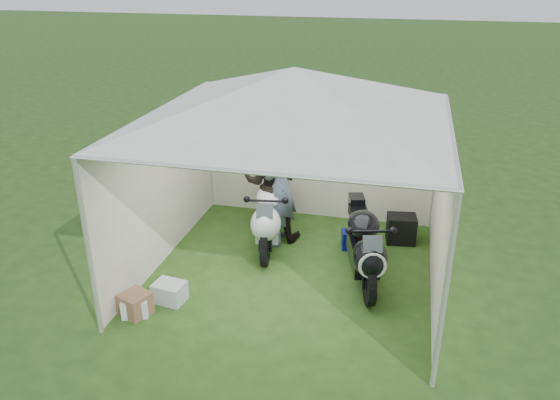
{
  "coord_description": "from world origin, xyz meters",
  "views": [
    {
      "loc": [
        1.49,
        -6.88,
        4.23
      ],
      "look_at": [
        -0.28,
        0.35,
        0.97
      ],
      "focal_mm": 35.0,
      "sensor_mm": 36.0,
      "label": 1
    }
  ],
  "objects_px": {
    "motorcycle_black": "(364,244)",
    "canopy_tent": "(295,99)",
    "person_dark_jacket": "(272,183)",
    "equipment_box": "(401,229)",
    "person_blue_jacket": "(280,186)",
    "paddock_stand": "(354,240)",
    "crate_0": "(170,292)",
    "motorcycle_white": "(269,214)",
    "crate_1": "(135,304)",
    "crate_2": "(136,306)"
  },
  "relations": [
    {
      "from": "crate_0",
      "to": "paddock_stand",
      "type": "bearing_deg",
      "value": 42.95
    },
    {
      "from": "canopy_tent",
      "to": "person_blue_jacket",
      "type": "relative_size",
      "value": 2.87
    },
    {
      "from": "paddock_stand",
      "to": "crate_1",
      "type": "xyz_separation_m",
      "value": [
        -2.55,
        -2.48,
        0.01
      ]
    },
    {
      "from": "motorcycle_white",
      "to": "crate_0",
      "type": "height_order",
      "value": "motorcycle_white"
    },
    {
      "from": "canopy_tent",
      "to": "motorcycle_black",
      "type": "bearing_deg",
      "value": -0.85
    },
    {
      "from": "paddock_stand",
      "to": "person_dark_jacket",
      "type": "relative_size",
      "value": 0.2
    },
    {
      "from": "person_blue_jacket",
      "to": "equipment_box",
      "type": "relative_size",
      "value": 4.3
    },
    {
      "from": "person_dark_jacket",
      "to": "crate_2",
      "type": "bearing_deg",
      "value": 60.47
    },
    {
      "from": "crate_0",
      "to": "crate_1",
      "type": "height_order",
      "value": "crate_1"
    },
    {
      "from": "motorcycle_black",
      "to": "person_blue_jacket",
      "type": "distance_m",
      "value": 1.71
    },
    {
      "from": "paddock_stand",
      "to": "person_dark_jacket",
      "type": "distance_m",
      "value": 1.6
    },
    {
      "from": "person_blue_jacket",
      "to": "equipment_box",
      "type": "distance_m",
      "value": 2.12
    },
    {
      "from": "paddock_stand",
      "to": "crate_1",
      "type": "distance_m",
      "value": 3.56
    },
    {
      "from": "equipment_box",
      "to": "crate_1",
      "type": "xyz_separation_m",
      "value": [
        -3.27,
        -2.87,
        -0.08
      ]
    },
    {
      "from": "person_dark_jacket",
      "to": "person_blue_jacket",
      "type": "xyz_separation_m",
      "value": [
        0.16,
        -0.14,
        0.02
      ]
    },
    {
      "from": "motorcycle_white",
      "to": "equipment_box",
      "type": "bearing_deg",
      "value": 8.54
    },
    {
      "from": "motorcycle_black",
      "to": "crate_0",
      "type": "distance_m",
      "value": 2.78
    },
    {
      "from": "motorcycle_black",
      "to": "equipment_box",
      "type": "height_order",
      "value": "motorcycle_black"
    },
    {
      "from": "crate_2",
      "to": "person_dark_jacket",
      "type": "bearing_deg",
      "value": 65.13
    },
    {
      "from": "motorcycle_white",
      "to": "motorcycle_black",
      "type": "height_order",
      "value": "motorcycle_black"
    },
    {
      "from": "motorcycle_white",
      "to": "person_blue_jacket",
      "type": "distance_m",
      "value": 0.48
    },
    {
      "from": "canopy_tent",
      "to": "motorcycle_white",
      "type": "height_order",
      "value": "canopy_tent"
    },
    {
      "from": "equipment_box",
      "to": "crate_2",
      "type": "distance_m",
      "value": 4.36
    },
    {
      "from": "motorcycle_white",
      "to": "paddock_stand",
      "type": "xyz_separation_m",
      "value": [
        1.34,
        0.24,
        -0.41
      ]
    },
    {
      "from": "person_blue_jacket",
      "to": "crate_0",
      "type": "bearing_deg",
      "value": -19.57
    },
    {
      "from": "crate_1",
      "to": "crate_2",
      "type": "distance_m",
      "value": 0.03
    },
    {
      "from": "motorcycle_white",
      "to": "person_dark_jacket",
      "type": "height_order",
      "value": "person_dark_jacket"
    },
    {
      "from": "paddock_stand",
      "to": "crate_2",
      "type": "distance_m",
      "value": 3.56
    },
    {
      "from": "canopy_tent",
      "to": "motorcycle_black",
      "type": "height_order",
      "value": "canopy_tent"
    },
    {
      "from": "person_blue_jacket",
      "to": "equipment_box",
      "type": "height_order",
      "value": "person_blue_jacket"
    },
    {
      "from": "motorcycle_black",
      "to": "paddock_stand",
      "type": "height_order",
      "value": "motorcycle_black"
    },
    {
      "from": "canopy_tent",
      "to": "equipment_box",
      "type": "xyz_separation_m",
      "value": [
        1.52,
        1.29,
        -2.35
      ]
    },
    {
      "from": "motorcycle_black",
      "to": "person_blue_jacket",
      "type": "height_order",
      "value": "person_blue_jacket"
    },
    {
      "from": "crate_0",
      "to": "motorcycle_white",
      "type": "bearing_deg",
      "value": 63.84
    },
    {
      "from": "motorcycle_black",
      "to": "person_dark_jacket",
      "type": "bearing_deg",
      "value": 134.56
    },
    {
      "from": "motorcycle_white",
      "to": "equipment_box",
      "type": "xyz_separation_m",
      "value": [
        2.06,
        0.64,
        -0.33
      ]
    },
    {
      "from": "canopy_tent",
      "to": "person_blue_jacket",
      "type": "distance_m",
      "value": 1.84
    },
    {
      "from": "motorcycle_white",
      "to": "crate_1",
      "type": "height_order",
      "value": "motorcycle_white"
    },
    {
      "from": "motorcycle_black",
      "to": "crate_2",
      "type": "relative_size",
      "value": 6.03
    },
    {
      "from": "person_blue_jacket",
      "to": "crate_0",
      "type": "xyz_separation_m",
      "value": [
        -1.04,
        -2.02,
        -0.85
      ]
    },
    {
      "from": "person_blue_jacket",
      "to": "crate_1",
      "type": "height_order",
      "value": "person_blue_jacket"
    },
    {
      "from": "canopy_tent",
      "to": "motorcycle_black",
      "type": "xyz_separation_m",
      "value": [
        1.03,
        -0.02,
        -2.01
      ]
    },
    {
      "from": "motorcycle_black",
      "to": "canopy_tent",
      "type": "bearing_deg",
      "value": 165.23
    },
    {
      "from": "person_dark_jacket",
      "to": "equipment_box",
      "type": "distance_m",
      "value": 2.24
    },
    {
      "from": "paddock_stand",
      "to": "crate_0",
      "type": "distance_m",
      "value": 3.07
    },
    {
      "from": "person_blue_jacket",
      "to": "motorcycle_white",
      "type": "bearing_deg",
      "value": -29.88
    },
    {
      "from": "motorcycle_white",
      "to": "person_dark_jacket",
      "type": "bearing_deg",
      "value": 87.32
    },
    {
      "from": "motorcycle_white",
      "to": "paddock_stand",
      "type": "relative_size",
      "value": 5.23
    },
    {
      "from": "person_dark_jacket",
      "to": "crate_2",
      "type": "height_order",
      "value": "person_dark_jacket"
    },
    {
      "from": "person_dark_jacket",
      "to": "paddock_stand",
      "type": "bearing_deg",
      "value": 172.41
    }
  ]
}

